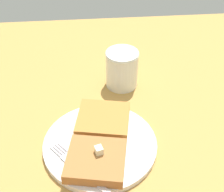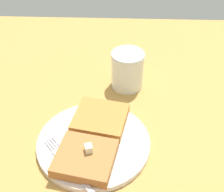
% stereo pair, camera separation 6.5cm
% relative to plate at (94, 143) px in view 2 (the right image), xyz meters
% --- Properties ---
extents(table_surface, '(1.15, 1.15, 0.02)m').
position_rel_plate_xyz_m(table_surface, '(-0.03, -0.11, -0.02)').
color(table_surface, '#B78843').
rests_on(table_surface, ground).
extents(plate, '(0.22, 0.22, 0.01)m').
position_rel_plate_xyz_m(plate, '(0.00, 0.00, 0.00)').
color(plate, silver).
rests_on(plate, table_surface).
extents(toast_slice_left, '(0.11, 0.12, 0.02)m').
position_rel_plate_xyz_m(toast_slice_left, '(-0.05, 0.01, 0.02)').
color(toast_slice_left, '#A56C38').
rests_on(toast_slice_left, plate).
extents(toast_slice_middle, '(0.11, 0.12, 0.02)m').
position_rel_plate_xyz_m(toast_slice_middle, '(0.05, -0.01, 0.02)').
color(toast_slice_middle, '#BC7A35').
rests_on(toast_slice_middle, plate).
extents(butter_pat_primary, '(0.02, 0.02, 0.01)m').
position_rel_plate_xyz_m(butter_pat_primary, '(-0.04, 0.00, 0.03)').
color(butter_pat_primary, '#F0ECC4').
rests_on(butter_pat_primary, toast_slice_left).
extents(fork, '(0.13, 0.11, 0.00)m').
position_rel_plate_xyz_m(fork, '(-0.05, 0.04, 0.01)').
color(fork, silver).
rests_on(fork, plate).
extents(syrup_jar, '(0.08, 0.08, 0.09)m').
position_rel_plate_xyz_m(syrup_jar, '(0.19, -0.06, 0.03)').
color(syrup_jar, '#3D140C').
rests_on(syrup_jar, table_surface).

